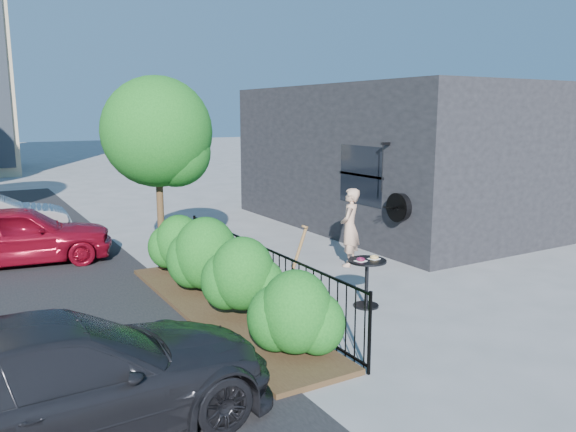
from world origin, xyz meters
TOP-DOWN VIEW (x-y plane):
  - ground at (0.00, 0.00)m, footprint 120.00×120.00m
  - shop_building at (5.50, 4.50)m, footprint 6.22×9.00m
  - fence at (-1.50, 0.00)m, footprint 0.05×6.05m
  - planting_bed at (-2.20, 0.00)m, footprint 1.30×6.00m
  - shrubs at (-2.10, 0.10)m, footprint 1.10×5.60m
  - patio_tree at (-2.24, 2.76)m, footprint 2.20×2.20m
  - cafe_table at (0.05, -0.98)m, footprint 0.66×0.66m
  - woman at (1.37, 1.29)m, footprint 0.73×0.71m
  - shovel at (-1.26, -0.68)m, footprint 0.53×0.20m
  - car_red at (-4.79, 5.02)m, footprint 4.04×2.08m
  - car_darkgrey at (-5.10, -2.62)m, footprint 4.63×2.16m

SIDE VIEW (x-z plane):
  - ground at x=0.00m, z-range 0.00..0.00m
  - planting_bed at x=-2.20m, z-range 0.00..0.08m
  - fence at x=-1.50m, z-range 0.01..1.11m
  - cafe_table at x=0.05m, z-range 0.13..1.01m
  - car_darkgrey at x=-5.10m, z-range 0.00..1.31m
  - car_red at x=-4.79m, z-range 0.00..1.32m
  - shovel at x=-1.26m, z-range -0.09..1.43m
  - shrubs at x=-2.10m, z-range 0.08..1.32m
  - woman at x=1.37m, z-range 0.00..1.69m
  - shop_building at x=5.50m, z-range 0.00..4.00m
  - patio_tree at x=-2.24m, z-range 0.79..4.73m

